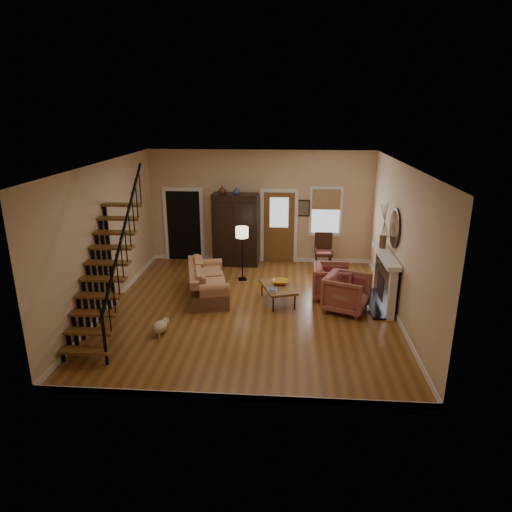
# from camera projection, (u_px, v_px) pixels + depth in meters

# --- Properties ---
(room) EXTENTS (7.00, 7.33, 3.30)m
(room) POSITION_uv_depth(u_px,v_px,m) (240.00, 226.00, 11.76)
(room) COLOR brown
(room) RESTS_ON ground
(staircase) EXTENTS (0.94, 2.80, 3.20)m
(staircase) POSITION_uv_depth(u_px,v_px,m) (104.00, 257.00, 8.99)
(staircase) COLOR brown
(staircase) RESTS_ON ground
(fireplace) EXTENTS (0.33, 1.95, 2.30)m
(fireplace) POSITION_uv_depth(u_px,v_px,m) (387.00, 275.00, 10.55)
(fireplace) COLOR black
(fireplace) RESTS_ON ground
(armoire) EXTENTS (1.30, 0.60, 2.10)m
(armoire) POSITION_uv_depth(u_px,v_px,m) (236.00, 230.00, 13.24)
(armoire) COLOR black
(armoire) RESTS_ON ground
(vase_a) EXTENTS (0.24, 0.24, 0.25)m
(vase_a) POSITION_uv_depth(u_px,v_px,m) (222.00, 190.00, 12.81)
(vase_a) COLOR #4C2619
(vase_a) RESTS_ON armoire
(vase_b) EXTENTS (0.20, 0.20, 0.21)m
(vase_b) POSITION_uv_depth(u_px,v_px,m) (236.00, 191.00, 12.78)
(vase_b) COLOR #334C60
(vase_b) RESTS_ON armoire
(sofa) EXTENTS (1.32, 2.16, 0.75)m
(sofa) POSITION_uv_depth(u_px,v_px,m) (208.00, 282.00, 11.11)
(sofa) COLOR #AF744F
(sofa) RESTS_ON ground
(coffee_table) EXTENTS (0.97, 1.25, 0.42)m
(coffee_table) POSITION_uv_depth(u_px,v_px,m) (278.00, 294.00, 10.78)
(coffee_table) COLOR brown
(coffee_table) RESTS_ON ground
(bowl) EXTENTS (0.38, 0.38, 0.09)m
(bowl) POSITION_uv_depth(u_px,v_px,m) (280.00, 282.00, 10.84)
(bowl) COLOR orange
(bowl) RESTS_ON coffee_table
(books) EXTENTS (0.20, 0.28, 0.05)m
(books) POSITION_uv_depth(u_px,v_px,m) (272.00, 290.00, 10.43)
(books) COLOR beige
(books) RESTS_ON coffee_table
(armchair_left) EXTENTS (1.21, 1.20, 0.85)m
(armchair_left) POSITION_uv_depth(u_px,v_px,m) (347.00, 293.00, 10.30)
(armchair_left) COLOR maroon
(armchair_left) RESTS_ON ground
(armchair_right) EXTENTS (0.92, 0.90, 0.82)m
(armchair_right) POSITION_uv_depth(u_px,v_px,m) (332.00, 281.00, 11.04)
(armchair_right) COLOR maroon
(armchair_right) RESTS_ON ground
(floor_lamp) EXTENTS (0.42, 0.42, 1.46)m
(floor_lamp) POSITION_uv_depth(u_px,v_px,m) (242.00, 254.00, 12.08)
(floor_lamp) COLOR black
(floor_lamp) RESTS_ON ground
(side_chair) EXTENTS (0.54, 0.54, 1.02)m
(side_chair) POSITION_uv_depth(u_px,v_px,m) (324.00, 251.00, 13.03)
(side_chair) COLOR #372111
(side_chair) RESTS_ON ground
(dog) EXTENTS (0.40, 0.50, 0.31)m
(dog) POSITION_uv_depth(u_px,v_px,m) (160.00, 328.00, 9.25)
(dog) COLOR beige
(dog) RESTS_ON ground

